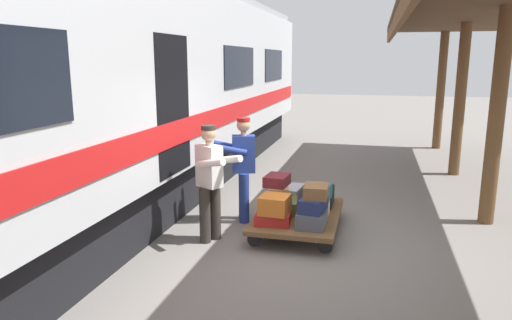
# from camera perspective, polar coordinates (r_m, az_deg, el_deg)

# --- Properties ---
(ground_plane) EXTENTS (60.00, 60.00, 0.00)m
(ground_plane) POSITION_cam_1_polar(r_m,az_deg,el_deg) (6.84, 7.42, -10.39)
(ground_plane) COLOR slate
(train_car) EXTENTS (3.03, 19.69, 4.00)m
(train_car) POSITION_cam_1_polar(r_m,az_deg,el_deg) (7.65, -20.38, 7.26)
(train_car) COLOR silver
(train_car) RESTS_ON ground_plane
(luggage_cart) EXTENTS (1.25, 1.95, 0.28)m
(luggage_cart) POSITION_cam_1_polar(r_m,az_deg,el_deg) (7.36, 5.14, -6.72)
(luggage_cart) COLOR brown
(luggage_cart) RESTS_ON ground_plane
(suitcase_gray_aluminum) EXTENTS (0.53, 0.60, 0.27)m
(suitcase_gray_aluminum) POSITION_cam_1_polar(r_m,az_deg,el_deg) (7.85, 3.77, -4.12)
(suitcase_gray_aluminum) COLOR #9EA0A5
(suitcase_gray_aluminum) RESTS_ON luggage_cart
(suitcase_olive_duffel) EXTENTS (0.58, 0.61, 0.21)m
(suitcase_olive_duffel) POSITION_cam_1_polar(r_m,az_deg,el_deg) (7.36, 3.00, -5.49)
(suitcase_olive_duffel) COLOR brown
(suitcase_olive_duffel) RESTS_ON luggage_cart
(suitcase_red_plastic) EXTENTS (0.53, 0.48, 0.16)m
(suitcase_red_plastic) POSITION_cam_1_polar(r_m,az_deg,el_deg) (6.86, 2.12, -6.98)
(suitcase_red_plastic) COLOR #AD231E
(suitcase_red_plastic) RESTS_ON luggage_cart
(suitcase_slate_roller) EXTENTS (0.40, 0.52, 0.22)m
(suitcase_slate_roller) POSITION_cam_1_polar(r_m,az_deg,el_deg) (6.77, 6.80, -7.07)
(suitcase_slate_roller) COLOR #4C515B
(suitcase_slate_roller) RESTS_ON luggage_cart
(suitcase_cream_canvas) EXTENTS (0.37, 0.48, 0.24)m
(suitcase_cream_canvas) POSITION_cam_1_polar(r_m,az_deg,el_deg) (7.27, 7.36, -5.66)
(suitcase_cream_canvas) COLOR beige
(suitcase_cream_canvas) RESTS_ON luggage_cart
(suitcase_black_hardshell) EXTENTS (0.40, 0.61, 0.27)m
(suitcase_black_hardshell) POSITION_cam_1_polar(r_m,az_deg,el_deg) (7.78, 7.84, -4.38)
(suitcase_black_hardshell) COLOR black
(suitcase_black_hardshell) RESTS_ON luggage_cart
(suitcase_teal_softside) EXTENTS (0.39, 0.42, 0.23)m
(suitcase_teal_softside) POSITION_cam_1_polar(r_m,az_deg,el_deg) (7.22, 7.53, -3.85)
(suitcase_teal_softside) COLOR #1E666B
(suitcase_teal_softside) RESTS_ON suitcase_cream_canvas
(suitcase_tan_vintage) EXTENTS (0.39, 0.55, 0.21)m
(suitcase_tan_vintage) POSITION_cam_1_polar(r_m,az_deg,el_deg) (7.32, 2.78, -3.88)
(suitcase_tan_vintage) COLOR tan
(suitcase_tan_vintage) RESTS_ON suitcase_olive_duffel
(suitcase_navy_fabric) EXTENTS (0.38, 0.56, 0.19)m
(suitcase_navy_fabric) POSITION_cam_1_polar(r_m,az_deg,el_deg) (6.73, 6.94, -5.32)
(suitcase_navy_fabric) COLOR navy
(suitcase_navy_fabric) RESTS_ON suitcase_slate_roller
(suitcase_maroon_trunk) EXTENTS (0.37, 0.47, 0.16)m
(suitcase_maroon_trunk) POSITION_cam_1_polar(r_m,az_deg,el_deg) (7.27, 2.57, -2.47)
(suitcase_maroon_trunk) COLOR maroon
(suitcase_maroon_trunk) RESTS_ON suitcase_tan_vintage
(suitcase_orange_carryall) EXTENTS (0.43, 0.44, 0.26)m
(suitcase_orange_carryall) POSITION_cam_1_polar(r_m,az_deg,el_deg) (6.76, 2.28, -5.41)
(suitcase_orange_carryall) COLOR #CC6B23
(suitcase_orange_carryall) RESTS_ON suitcase_red_plastic
(suitcase_brown_leather) EXTENTS (0.35, 0.44, 0.18)m
(suitcase_brown_leather) POSITION_cam_1_polar(r_m,az_deg,el_deg) (6.69, 7.29, -3.77)
(suitcase_brown_leather) COLOR brown
(suitcase_brown_leather) RESTS_ON suitcase_navy_fabric
(porter_in_overalls) EXTENTS (0.73, 0.57, 1.70)m
(porter_in_overalls) POSITION_cam_1_polar(r_m,az_deg,el_deg) (7.59, -1.65, -0.70)
(porter_in_overalls) COLOR navy
(porter_in_overalls) RESTS_ON ground_plane
(porter_by_door) EXTENTS (0.74, 0.63, 1.70)m
(porter_by_door) POSITION_cam_1_polar(r_m,az_deg,el_deg) (6.75, -5.55, -2.37)
(porter_by_door) COLOR #332D28
(porter_by_door) RESTS_ON ground_plane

